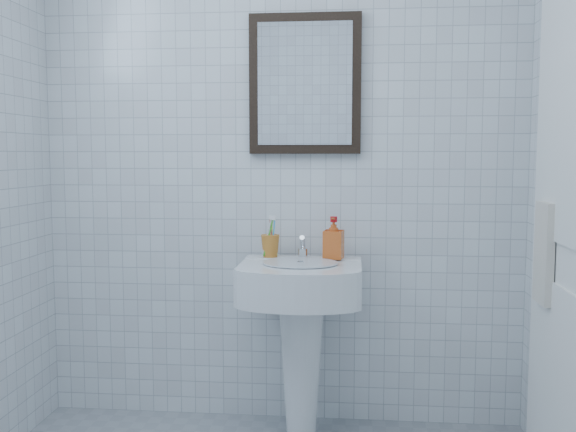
# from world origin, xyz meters

# --- Properties ---
(wall_back) EXTENTS (2.20, 0.02, 2.50)m
(wall_back) POSITION_xyz_m (0.00, 1.20, 1.25)
(wall_back) COLOR silver
(wall_back) RESTS_ON ground
(washbasin) EXTENTS (0.51, 0.37, 0.79)m
(washbasin) POSITION_xyz_m (0.11, 0.98, 0.53)
(washbasin) COLOR white
(washbasin) RESTS_ON ground
(faucet) EXTENTS (0.04, 0.09, 0.11)m
(faucet) POSITION_xyz_m (0.11, 1.08, 0.82)
(faucet) COLOR silver
(faucet) RESTS_ON washbasin
(toothbrush_cup) EXTENTS (0.11, 0.11, 0.10)m
(toothbrush_cup) POSITION_xyz_m (-0.04, 1.10, 0.83)
(toothbrush_cup) COLOR #C87527
(toothbrush_cup) RESTS_ON washbasin
(soap_dispenser) EXTENTS (0.10, 0.10, 0.18)m
(soap_dispenser) POSITION_xyz_m (0.25, 1.08, 0.87)
(soap_dispenser) COLOR #CB4B13
(soap_dispenser) RESTS_ON washbasin
(wall_mirror) EXTENTS (0.50, 0.04, 0.62)m
(wall_mirror) POSITION_xyz_m (0.11, 1.18, 1.55)
(wall_mirror) COLOR black
(wall_mirror) RESTS_ON wall_back
(bathroom_door) EXTENTS (0.04, 0.80, 2.00)m
(bathroom_door) POSITION_xyz_m (1.08, 0.55, 1.00)
(bathroom_door) COLOR white
(bathroom_door) RESTS_ON ground
(towel_ring) EXTENTS (0.01, 0.18, 0.18)m
(towel_ring) POSITION_xyz_m (1.06, 0.73, 1.05)
(towel_ring) COLOR silver
(towel_ring) RESTS_ON wall_right
(hand_towel) EXTENTS (0.03, 0.16, 0.38)m
(hand_towel) POSITION_xyz_m (1.04, 0.73, 0.87)
(hand_towel) COLOR silver
(hand_towel) RESTS_ON towel_ring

